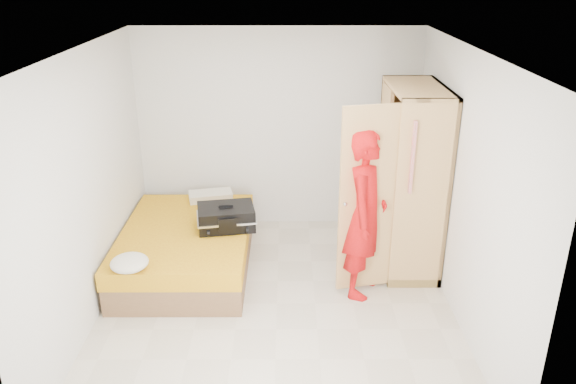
{
  "coord_description": "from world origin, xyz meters",
  "views": [
    {
      "loc": [
        0.1,
        -4.98,
        3.32
      ],
      "look_at": [
        0.12,
        0.64,
        1.0
      ],
      "focal_mm": 35.0,
      "sensor_mm": 36.0,
      "label": 1
    }
  ],
  "objects_px": {
    "round_cushion": "(129,263)",
    "suitcase": "(226,217)",
    "person": "(365,214)",
    "bed": "(187,248)",
    "wardrobe": "(407,185)"
  },
  "relations": [
    {
      "from": "bed",
      "to": "person",
      "type": "distance_m",
      "value": 2.12
    },
    {
      "from": "bed",
      "to": "person",
      "type": "relative_size",
      "value": 1.12
    },
    {
      "from": "wardrobe",
      "to": "suitcase",
      "type": "xyz_separation_m",
      "value": [
        -2.04,
        -0.05,
        -0.37
      ]
    },
    {
      "from": "bed",
      "to": "round_cushion",
      "type": "relative_size",
      "value": 5.39
    },
    {
      "from": "suitcase",
      "to": "wardrobe",
      "type": "bearing_deg",
      "value": -8.44
    },
    {
      "from": "wardrobe",
      "to": "person",
      "type": "relative_size",
      "value": 1.16
    },
    {
      "from": "bed",
      "to": "wardrobe",
      "type": "relative_size",
      "value": 0.96
    },
    {
      "from": "wardrobe",
      "to": "person",
      "type": "xyz_separation_m",
      "value": [
        -0.54,
        -0.59,
        -0.09
      ]
    },
    {
      "from": "round_cushion",
      "to": "suitcase",
      "type": "bearing_deg",
      "value": 47.6
    },
    {
      "from": "person",
      "to": "round_cushion",
      "type": "height_order",
      "value": "person"
    },
    {
      "from": "suitcase",
      "to": "round_cushion",
      "type": "bearing_deg",
      "value": -142.29
    },
    {
      "from": "person",
      "to": "round_cushion",
      "type": "distance_m",
      "value": 2.41
    },
    {
      "from": "wardrobe",
      "to": "suitcase",
      "type": "distance_m",
      "value": 2.07
    },
    {
      "from": "bed",
      "to": "suitcase",
      "type": "bearing_deg",
      "value": 5.15
    },
    {
      "from": "round_cushion",
      "to": "wardrobe",
      "type": "bearing_deg",
      "value": 18.93
    }
  ]
}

